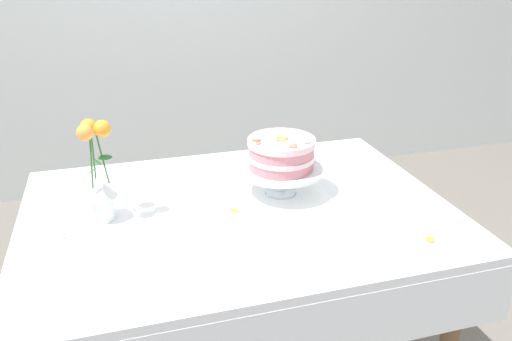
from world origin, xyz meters
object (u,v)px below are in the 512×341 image
at_px(layer_cake, 281,153).
at_px(dining_table, 240,234).
at_px(cake_stand, 281,172).
at_px(flower_vase, 99,180).

bearing_deg(layer_cake, dining_table, -154.53).
height_order(dining_table, cake_stand, cake_stand).
relative_size(dining_table, cake_stand, 4.83).
relative_size(cake_stand, layer_cake, 1.25).
relative_size(dining_table, layer_cake, 6.06).
xyz_separation_m(layer_cake, flower_vase, (-0.60, -0.01, -0.02)).
xyz_separation_m(dining_table, layer_cake, (0.17, 0.08, 0.24)).
xyz_separation_m(cake_stand, layer_cake, (-0.00, -0.00, 0.07)).
bearing_deg(cake_stand, dining_table, -154.49).
distance_m(dining_table, flower_vase, 0.49).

